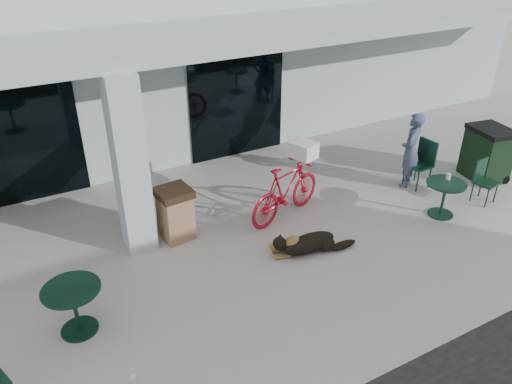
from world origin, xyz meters
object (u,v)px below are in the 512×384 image
bicycle (286,191)px  trash_receptacle (176,214)px  cafe_chair_far_a (486,182)px  cafe_table_near (75,310)px  person (411,150)px  wheeled_bin (487,153)px  cafe_table_far (443,199)px  cafe_chair_far_b (419,164)px  dog (309,242)px

bicycle → trash_receptacle: 2.13m
cafe_chair_far_a → cafe_table_near: bearing=168.6°
person → wheeled_bin: 1.86m
cafe_table_near → cafe_chair_far_a: cafe_chair_far_a is taller
cafe_table_far → cafe_chair_far_b: bearing=69.1°
dog → wheeled_bin: wheeled_bin is taller
cafe_table_far → cafe_table_near: bearing=178.3°
wheeled_bin → person: bearing=171.9°
cafe_chair_far_b → wheeled_bin: size_ratio=0.88×
cafe_chair_far_b → wheeled_bin: bearing=71.3°
dog → bicycle: bearing=91.8°
bicycle → cafe_table_far: bicycle is taller
wheeled_bin → trash_receptacle: bearing=-178.9°
bicycle → cafe_chair_far_a: bicycle is taller
bicycle → person: person is taller
dog → person: bearing=31.6°
cafe_table_far → dog: bearing=175.8°
bicycle → cafe_table_near: (-4.17, -1.21, -0.19)m
cafe_chair_far_a → wheeled_bin: bearing=30.2°
cafe_chair_far_a → wheeled_bin: wheeled_bin is taller
bicycle → wheeled_bin: size_ratio=1.60×
bicycle → dog: bicycle is taller
dog → cafe_table_far: size_ratio=1.55×
wheeled_bin → bicycle: bearing=-178.7°
trash_receptacle → wheeled_bin: wheeled_bin is taller
bicycle → cafe_table_far: size_ratio=2.50×
dog → person: (3.25, 1.06, 0.62)m
cafe_table_far → wheeled_bin: wheeled_bin is taller
trash_receptacle → dog: bearing=-39.5°
bicycle → person: (3.00, -0.14, 0.25)m
person → wheeled_bin: person is taller
cafe_chair_far_b → person: person is taller
cafe_chair_far_b → cafe_table_far: bearing=-25.3°
cafe_chair_far_a → cafe_chair_far_b: (-0.72, 1.16, 0.07)m
cafe_table_near → wheeled_bin: (8.92, 0.51, 0.21)m
cafe_chair_far_b → bicycle: bearing=-99.7°
bicycle → cafe_chair_far_a: 4.13m
bicycle → cafe_chair_far_a: (3.86, -1.45, -0.12)m
dog → cafe_table_far: (2.96, -0.22, 0.16)m
cafe_table_near → cafe_chair_far_a: (8.03, -0.23, 0.07)m
cafe_table_far → person: bearing=77.4°
bicycle → cafe_table_near: 4.35m
cafe_chair_far_a → wheeled_bin: (0.89, 0.75, 0.14)m
dog → cafe_chair_far_a: bearing=10.0°
person → wheeled_bin: (1.75, -0.56, -0.23)m
cafe_chair_far_b → cafe_chair_far_a: bearing=27.3°
cafe_table_near → wheeled_bin: bearing=3.3°
cafe_chair_far_a → person: size_ratio=0.55×
cafe_chair_far_b → person: bearing=-141.5°
cafe_chair_far_b → trash_receptacle: 5.29m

